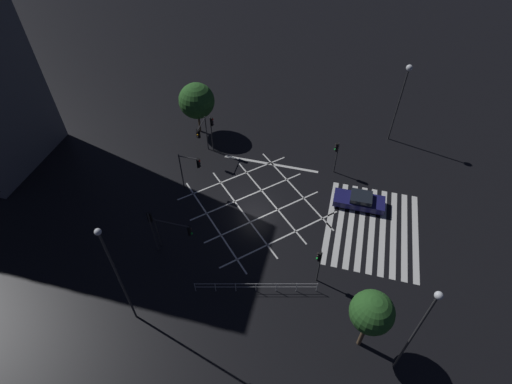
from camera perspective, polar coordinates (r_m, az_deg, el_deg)
The scene contains 16 objects.
ground_plane at distance 36.02m, azimuth -0.00°, elevation -1.95°, with size 200.00×200.00×0.00m, color black.
road_markings at distance 35.72m, azimuth 11.87°, elevation -3.83°, with size 14.40×21.33×0.01m.
traffic_light_nw_cross at distance 31.53m, azimuth -11.35°, elevation -5.35°, with size 0.36×3.14×3.44m.
traffic_light_se_cross at distance 38.24m, azimuth 11.42°, elevation 5.69°, with size 0.36×0.39×3.59m.
traffic_light_ne_main at distance 39.44m, azimuth -7.75°, elevation 8.40°, with size 2.28×0.36×4.05m.
traffic_light_nw_main at distance 31.49m, azimuth -14.70°, elevation -4.48°, with size 0.39×0.36×4.48m.
traffic_light_median_north at distance 35.90m, azimuth -9.29°, elevation 3.70°, with size 0.36×2.06×4.02m.
traffic_light_ne_cross at distance 40.12m, azimuth -6.33°, elevation 9.19°, with size 0.36×0.39×4.07m.
traffic_light_sw_cross at distance 29.56m, azimuth 8.99°, elevation -9.67°, with size 0.36×0.39×3.60m.
street_lamp_east at distance 26.08m, azimuth -19.51°, elevation -10.35°, with size 0.41×0.41×9.90m.
street_lamp_west at distance 41.91m, azimuth 20.41°, elevation 14.14°, with size 0.60×0.60×8.57m.
street_lamp_far at distance 24.69m, azimuth 22.42°, elevation -17.05°, with size 0.44×0.44×9.28m.
street_tree_near at distance 42.42m, azimuth -8.48°, elevation 12.75°, with size 3.70×3.70×5.71m.
street_tree_far at distance 26.10m, azimuth 16.22°, elevation -16.21°, with size 2.75×2.75×5.75m.
waiting_car at distance 36.81m, azimuth 14.55°, elevation -1.18°, with size 1.82×4.51×1.26m.
pedestrian_railing at distance 30.29m, azimuth 0.00°, elevation -13.32°, with size 2.33×8.81×1.05m.
Camera 1 is at (-23.42, -6.10, 26.68)m, focal length 28.00 mm.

